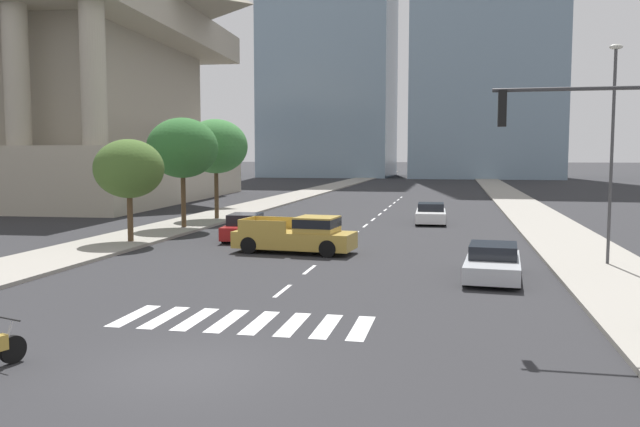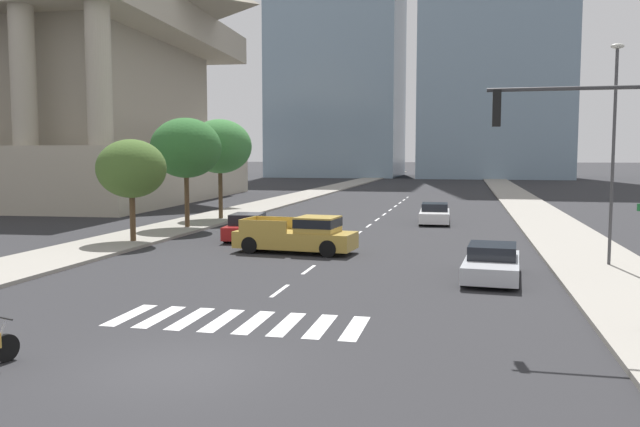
{
  "view_description": "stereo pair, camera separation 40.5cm",
  "coord_description": "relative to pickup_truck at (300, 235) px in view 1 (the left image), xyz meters",
  "views": [
    {
      "loc": [
        5.41,
        -12.24,
        4.4
      ],
      "look_at": [
        0.0,
        13.85,
        2.0
      ],
      "focal_mm": 36.41,
      "sensor_mm": 36.0,
      "label": 1
    },
    {
      "loc": [
        5.81,
        -12.15,
        4.4
      ],
      "look_at": [
        0.0,
        13.85,
        2.0
      ],
      "focal_mm": 36.41,
      "sensor_mm": 36.0,
      "label": 2
    }
  ],
  "objects": [
    {
      "name": "ground_plane",
      "position": [
        1.36,
        -15.95,
        -0.81
      ],
      "size": [
        800.0,
        800.0,
        0.0
      ],
      "primitive_type": "plane",
      "color": "#28282B"
    },
    {
      "name": "sidewalk_east",
      "position": [
        12.43,
        14.05,
        -0.74
      ],
      "size": [
        4.0,
        260.0,
        0.15
      ],
      "primitive_type": "cube",
      "color": "gray",
      "rests_on": "ground"
    },
    {
      "name": "sidewalk_west",
      "position": [
        -9.72,
        14.05,
        -0.74
      ],
      "size": [
        4.0,
        260.0,
        0.15
      ],
      "primitive_type": "cube",
      "color": "gray",
      "rests_on": "ground"
    },
    {
      "name": "crosswalk_near",
      "position": [
        1.36,
        -12.1,
        -0.81
      ],
      "size": [
        6.75,
        2.43,
        0.01
      ],
      "color": "silver",
      "rests_on": "ground"
    },
    {
      "name": "lane_divider_center",
      "position": [
        1.36,
        15.9,
        -0.81
      ],
      "size": [
        0.14,
        50.0,
        0.01
      ],
      "color": "silver",
      "rests_on": "ground"
    },
    {
      "name": "pickup_truck",
      "position": [
        0.0,
        0.0,
        0.0
      ],
      "size": [
        5.58,
        2.48,
        1.67
      ],
      "rotation": [
        0.0,
        0.0,
        -0.1
      ],
      "color": "#B28E38",
      "rests_on": "ground"
    },
    {
      "name": "sedan_white_0",
      "position": [
        5.31,
        14.3,
        -0.21
      ],
      "size": [
        2.01,
        4.76,
        1.29
      ],
      "rotation": [
        0.0,
        0.0,
        -1.54
      ],
      "color": "silver",
      "rests_on": "ground"
    },
    {
      "name": "sedan_red_1",
      "position": [
        -3.87,
        4.05,
        -0.19
      ],
      "size": [
        2.17,
        4.61,
        1.36
      ],
      "rotation": [
        0.0,
        0.0,
        1.66
      ],
      "color": "maroon",
      "rests_on": "ground"
    },
    {
      "name": "sedan_silver_2",
      "position": [
        8.17,
        -4.45,
        -0.25
      ],
      "size": [
        2.21,
        4.82,
        1.22
      ],
      "rotation": [
        0.0,
        0.0,
        -1.65
      ],
      "color": "#B7BABF",
      "rests_on": "ground"
    },
    {
      "name": "traffic_signal_near",
      "position": [
        10.15,
        -11.27,
        3.58
      ],
      "size": [
        4.17,
        0.28,
        6.26
      ],
      "rotation": [
        0.0,
        0.0,
        3.14
      ],
      "color": "#333335",
      "rests_on": "sidewalk_east"
    },
    {
      "name": "street_lamp_east",
      "position": [
        12.73,
        -1.2,
        4.19
      ],
      "size": [
        0.5,
        0.24,
        8.47
      ],
      "color": "#3F3F42",
      "rests_on": "sidewalk_east"
    },
    {
      "name": "street_tree_nearest",
      "position": [
        -8.92,
        1.14,
        2.92
      ],
      "size": [
        3.41,
        3.41,
        5.04
      ],
      "color": "#4C3823",
      "rests_on": "sidewalk_west"
    },
    {
      "name": "street_tree_second",
      "position": [
        -8.92,
        7.62,
        4.01
      ],
      "size": [
        4.15,
        4.15,
        6.44
      ],
      "color": "#4C3823",
      "rests_on": "sidewalk_west"
    },
    {
      "name": "street_tree_third",
      "position": [
        -8.92,
        13.06,
        4.17
      ],
      "size": [
        4.26,
        4.26,
        6.65
      ],
      "color": "#4C3823",
      "rests_on": "sidewalk_west"
    },
    {
      "name": "war_memorial",
      "position": [
        -34.54,
        29.08,
        16.01
      ],
      "size": [
        35.81,
        35.81,
        32.7
      ],
      "rotation": [
        0.0,
        0.0,
        0.06
      ],
      "color": "#B2A893",
      "rests_on": "ground"
    }
  ]
}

